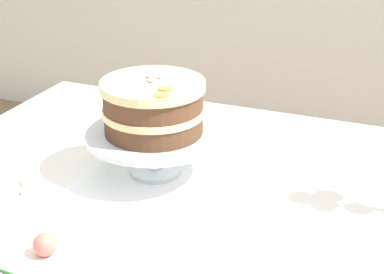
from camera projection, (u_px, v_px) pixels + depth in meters
name	position (u px, v px, depth m)	size (l,w,h in m)	color
dining_table	(216.00, 242.00, 1.19)	(1.40, 1.00, 0.74)	white
linen_napkin	(155.00, 173.00, 1.27)	(0.32, 0.32, 0.00)	white
cake_stand	(154.00, 139.00, 1.24)	(0.29, 0.29, 0.10)	silver
layer_cake	(153.00, 107.00, 1.21)	(0.22, 0.22, 0.12)	brown
teacup	(6.00, 183.00, 1.18)	(0.12, 0.12, 0.06)	silver
fallen_rose	(44.00, 246.00, 0.99)	(0.12, 0.10, 0.04)	#2D6028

